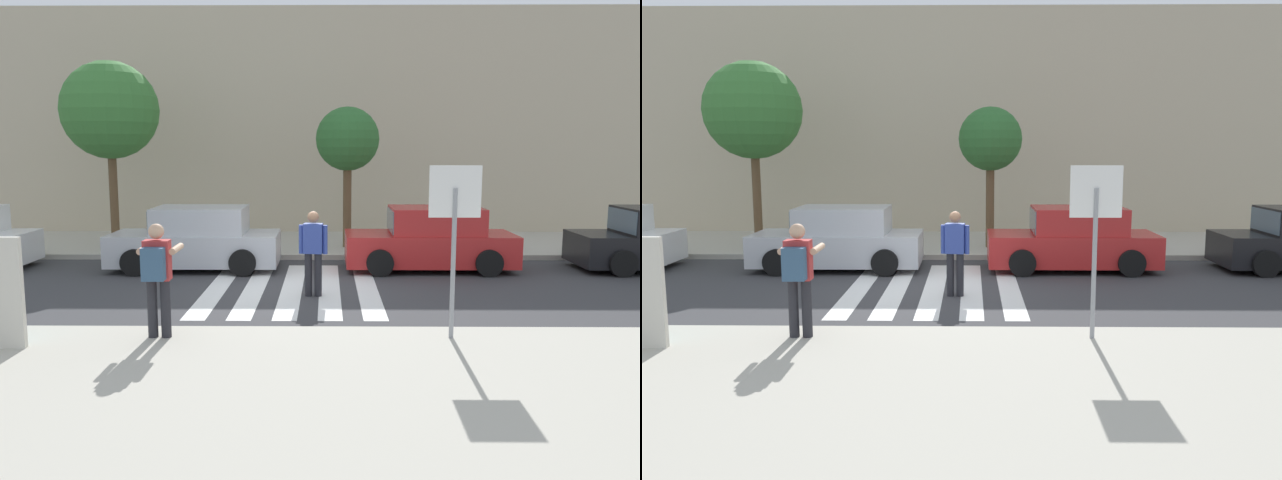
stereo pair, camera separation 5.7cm
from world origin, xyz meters
TOP-DOWN VIEW (x-y plane):
  - ground_plane at (0.00, 0.00)m, footprint 120.00×120.00m
  - sidewalk_near at (0.00, -6.20)m, footprint 60.00×6.00m
  - sidewalk_far at (0.00, 6.00)m, footprint 60.00×4.80m
  - building_facade_far at (0.00, 10.40)m, footprint 56.00×4.00m
  - crosswalk_stripe_0 at (-1.60, 0.20)m, footprint 0.44×5.20m
  - crosswalk_stripe_1 at (-0.80, 0.20)m, footprint 0.44×5.20m
  - crosswalk_stripe_2 at (0.00, 0.20)m, footprint 0.44×5.20m
  - crosswalk_stripe_3 at (0.80, 0.20)m, footprint 0.44×5.20m
  - crosswalk_stripe_4 at (1.60, 0.20)m, footprint 0.44×5.20m
  - stop_sign at (2.61, -3.76)m, footprint 0.76×0.08m
  - photographer_with_backpack at (-1.78, -3.81)m, footprint 0.59×0.84m
  - pedestrian_crossing at (0.47, -0.53)m, footprint 0.58×0.29m
  - parked_car_silver at (-2.46, 2.30)m, footprint 4.10×1.92m
  - parked_car_red at (3.30, 2.30)m, footprint 4.10×1.92m
  - street_tree_west at (-5.39, 4.99)m, footprint 2.74×2.74m
  - street_tree_center at (1.33, 4.99)m, footprint 1.80×1.80m

SIDE VIEW (x-z plane):
  - ground_plane at x=0.00m, z-range 0.00..0.00m
  - crosswalk_stripe_0 at x=-1.60m, z-range 0.00..0.01m
  - crosswalk_stripe_1 at x=-0.80m, z-range 0.00..0.01m
  - crosswalk_stripe_2 at x=0.00m, z-range 0.00..0.01m
  - crosswalk_stripe_3 at x=0.80m, z-range 0.00..0.01m
  - crosswalk_stripe_4 at x=1.60m, z-range 0.00..0.01m
  - sidewalk_near at x=0.00m, z-range 0.00..0.14m
  - sidewalk_far at x=0.00m, z-range 0.00..0.14m
  - parked_car_silver at x=-2.46m, z-range -0.05..1.50m
  - parked_car_red at x=3.30m, z-range -0.05..1.50m
  - pedestrian_crossing at x=0.47m, z-range 0.11..1.84m
  - photographer_with_backpack at x=-1.78m, z-range 0.31..2.03m
  - stop_sign at x=2.61m, z-range 0.73..3.31m
  - street_tree_center at x=1.33m, z-range 1.19..5.19m
  - building_facade_far at x=0.00m, z-range 0.00..7.62m
  - street_tree_west at x=-5.39m, z-range 1.38..6.65m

